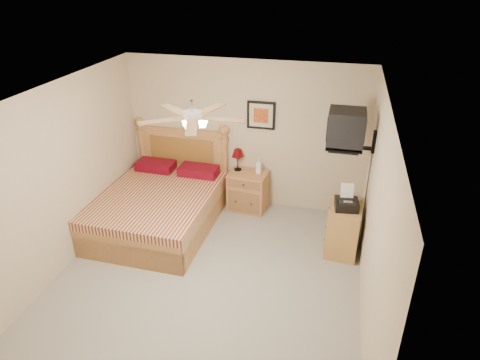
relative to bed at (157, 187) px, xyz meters
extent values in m
plane|color=gray|center=(1.14, -1.12, -0.71)|extent=(4.50, 4.50, 0.00)
cube|color=white|center=(1.14, -1.12, 1.79)|extent=(4.00, 4.50, 0.04)
cube|color=beige|center=(1.14, 1.13, 0.54)|extent=(4.00, 0.04, 2.50)
cube|color=beige|center=(1.14, -3.37, 0.54)|extent=(4.00, 0.04, 2.50)
cube|color=beige|center=(-0.86, -1.12, 0.54)|extent=(0.04, 4.50, 2.50)
cube|color=beige|center=(3.14, -1.12, 0.54)|extent=(0.04, 4.50, 2.50)
cube|color=#A86434|center=(1.26, 0.88, -0.37)|extent=(0.67, 0.53, 0.68)
imported|color=white|center=(1.42, 0.91, 0.10)|extent=(0.13, 0.13, 0.27)
cube|color=black|center=(1.41, 1.11, 0.91)|extent=(0.46, 0.04, 0.46)
cube|color=#B68536|center=(2.87, 0.03, -0.33)|extent=(0.49, 0.67, 0.75)
imported|color=#BEB59A|center=(2.83, 0.24, 0.06)|extent=(0.31, 0.35, 0.03)
imported|color=tan|center=(2.86, 0.25, 0.08)|extent=(0.23, 0.29, 0.02)
camera|label=1|loc=(2.64, -5.37, 3.09)|focal=32.00mm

